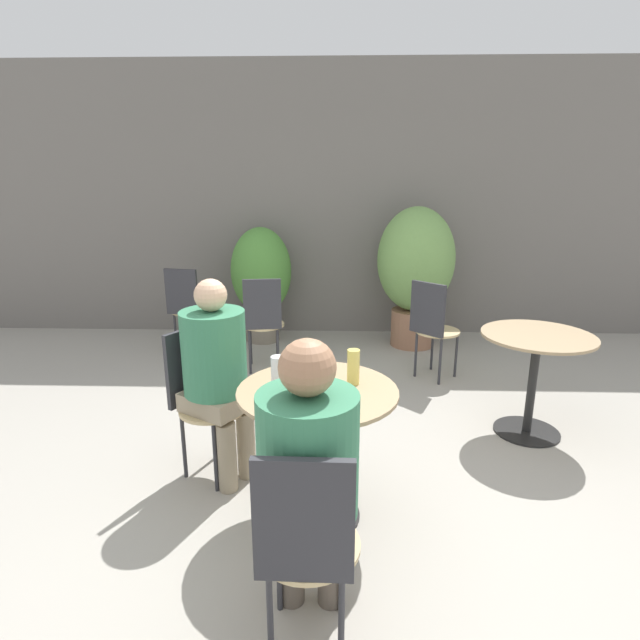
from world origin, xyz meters
TOP-DOWN VIEW (x-y plane):
  - ground_plane at (0.00, 0.00)m, footprint 20.00×20.00m
  - storefront_wall at (0.00, 3.50)m, footprint 10.00×0.06m
  - cafe_table_near at (-0.10, 0.05)m, footprint 0.82×0.82m
  - cafe_table_far at (1.38, 1.02)m, footprint 0.75×0.75m
  - bistro_chair_0 at (-0.82, 0.48)m, footprint 0.45×0.44m
  - bistro_chair_1 at (-0.11, -0.80)m, footprint 0.40×0.40m
  - bistro_chair_2 at (0.85, 1.99)m, footprint 0.46×0.46m
  - bistro_chair_3 at (-0.67, 2.13)m, footprint 0.40×0.41m
  - bistro_chair_4 at (-1.52, 2.61)m, footprint 0.40×0.42m
  - seated_person_0 at (-0.69, 0.40)m, footprint 0.46×0.45m
  - seated_person_1 at (-0.11, -0.64)m, footprint 0.37×0.38m
  - beer_glass_0 at (0.08, 0.12)m, footprint 0.06×0.06m
  - beer_glass_1 at (-0.29, 0.02)m, footprint 0.07×0.07m
  - potted_plant_0 at (-0.82, 3.10)m, footprint 0.66×0.66m
  - potted_plant_1 at (0.84, 2.98)m, footprint 0.81×0.81m

SIDE VIEW (x-z plane):
  - ground_plane at x=0.00m, z-range 0.00..0.00m
  - bistro_chair_0 at x=-0.82m, z-range 0.09..1.00m
  - bistro_chair_1 at x=-0.11m, z-range 0.09..1.00m
  - bistro_chair_2 at x=0.85m, z-range 0.09..1.00m
  - bistro_chair_3 at x=-0.67m, z-range 0.09..1.00m
  - bistro_chair_4 at x=-1.52m, z-range 0.09..1.00m
  - cafe_table_far at x=1.38m, z-range 0.17..0.91m
  - cafe_table_near at x=-0.10m, z-range 0.19..0.93m
  - seated_person_0 at x=-0.69m, z-range 0.11..1.34m
  - seated_person_1 at x=-0.11m, z-range 0.11..1.34m
  - potted_plant_0 at x=-0.82m, z-range 0.10..1.37m
  - beer_glass_1 at x=-0.29m, z-range 0.74..0.92m
  - beer_glass_0 at x=0.08m, z-range 0.74..0.93m
  - potted_plant_1 at x=0.84m, z-range 0.12..1.61m
  - storefront_wall at x=0.00m, z-range 0.00..3.00m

